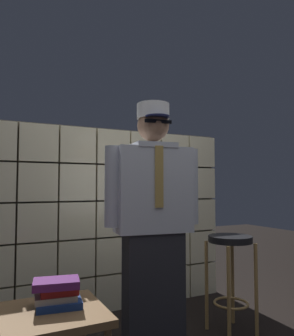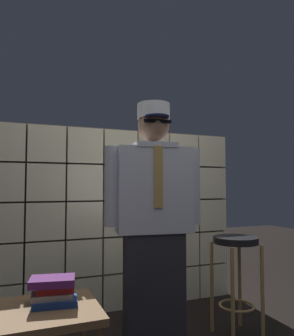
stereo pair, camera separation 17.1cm
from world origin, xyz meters
name	(u,v)px [view 1 (the left image)]	position (x,y,z in m)	size (l,w,h in m)	color
glass_block_wall	(112,218)	(0.00, 1.38, 0.83)	(2.36, 0.10, 1.69)	beige
standing_person	(153,222)	(-0.04, 0.47, 0.88)	(0.68, 0.32, 1.69)	#28282D
bar_stool	(230,260)	(0.67, 0.51, 0.55)	(0.34, 0.34, 0.74)	black
side_table	(53,323)	(-0.73, 0.25, 0.42)	(0.52, 0.52, 0.48)	brown
book_stack	(57,293)	(-0.71, 0.29, 0.56)	(0.27, 0.21, 0.15)	navy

